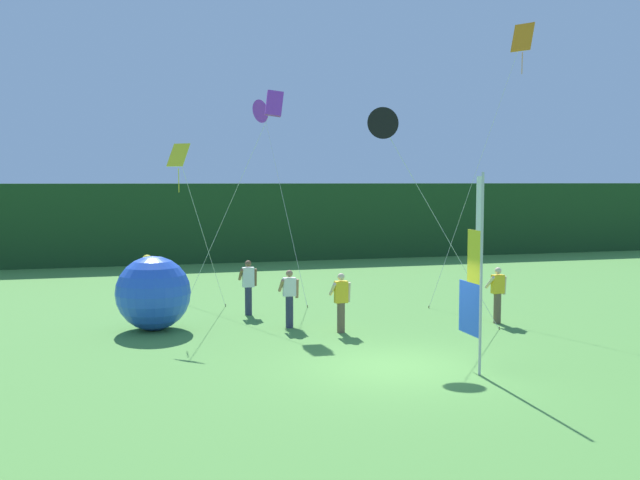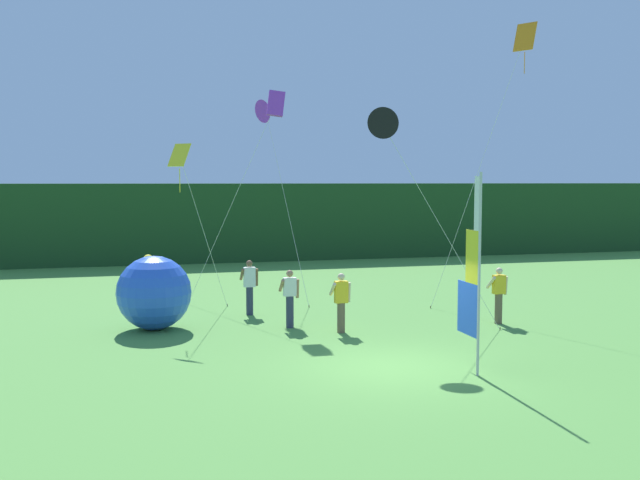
# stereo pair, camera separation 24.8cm
# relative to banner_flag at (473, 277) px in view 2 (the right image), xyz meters

# --- Properties ---
(ground_plane) EXTENTS (120.00, 120.00, 0.00)m
(ground_plane) POSITION_rel_banner_flag_xyz_m (-1.53, 0.83, -2.11)
(ground_plane) COLOR #518E3D
(distant_treeline) EXTENTS (80.00, 2.40, 4.11)m
(distant_treeline) POSITION_rel_banner_flag_xyz_m (-1.53, 23.99, -0.06)
(distant_treeline) COLOR #1E421E
(distant_treeline) RESTS_ON ground
(banner_flag) EXTENTS (0.06, 1.03, 4.41)m
(banner_flag) POSITION_rel_banner_flag_xyz_m (0.00, 0.00, 0.00)
(banner_flag) COLOR #B7B7BC
(banner_flag) RESTS_ON ground
(person_near_banner) EXTENTS (0.55, 0.48, 1.67)m
(person_near_banner) POSITION_rel_banner_flag_xyz_m (-1.58, 4.76, -1.22)
(person_near_banner) COLOR brown
(person_near_banner) RESTS_ON ground
(person_mid_field) EXTENTS (0.55, 0.48, 1.67)m
(person_mid_field) POSITION_rel_banner_flag_xyz_m (3.29, 4.77, -1.22)
(person_mid_field) COLOR brown
(person_mid_field) RESTS_ON ground
(person_far_left) EXTENTS (0.55, 0.48, 1.67)m
(person_far_left) POSITION_rel_banner_flag_xyz_m (-2.81, 5.80, -1.22)
(person_far_left) COLOR #2D334C
(person_far_left) RESTS_ON ground
(person_far_right) EXTENTS (0.55, 0.48, 1.74)m
(person_far_right) POSITION_rel_banner_flag_xyz_m (-3.60, 8.08, -1.18)
(person_far_right) COLOR #2D334C
(person_far_right) RESTS_ON ground
(inflatable_balloon) EXTENTS (2.11, 2.11, 2.11)m
(inflatable_balloon) POSITION_rel_banner_flag_xyz_m (-6.60, 6.53, -1.05)
(inflatable_balloon) COLOR blue
(inflatable_balloon) RESTS_ON ground
(kite_orange_diamond_0) EXTENTS (3.34, 0.89, 9.40)m
(kite_orange_diamond_0) POSITION_rel_banner_flag_xyz_m (5.26, 7.20, 6.36)
(kite_orange_diamond_0) COLOR brown
(kite_orange_diamond_0) RESTS_ON ground
(kite_black_delta_1) EXTENTS (3.85, 0.84, 6.23)m
(kite_black_delta_1) POSITION_rel_banner_flag_xyz_m (-0.49, 4.50, 3.66)
(kite_black_delta_1) COLOR brown
(kite_black_delta_1) RESTS_ON ground
(kite_purple_box_2) EXTENTS (3.21, 1.64, 7.18)m
(kite_purple_box_2) POSITION_rel_banner_flag_xyz_m (-2.50, 9.25, 4.62)
(kite_purple_box_2) COLOR brown
(kite_purple_box_2) RESTS_ON ground
(kite_purple_delta_3) EXTENTS (1.35, 3.25, 7.21)m
(kite_purple_delta_3) POSITION_rel_banner_flag_xyz_m (-2.37, 11.64, 4.63)
(kite_purple_delta_3) COLOR brown
(kite_purple_delta_3) RESTS_ON ground
(kite_yellow_diamond_4) EXTENTS (2.06, 2.90, 5.33)m
(kite_yellow_diamond_4) POSITION_rel_banner_flag_xyz_m (-5.69, 7.42, 2.60)
(kite_yellow_diamond_4) COLOR brown
(kite_yellow_diamond_4) RESTS_ON ground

